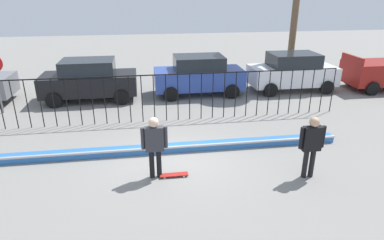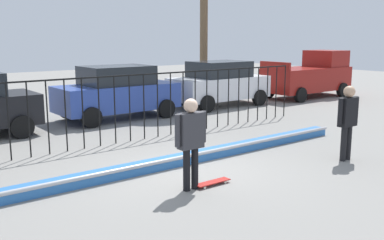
{
  "view_description": "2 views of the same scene",
  "coord_description": "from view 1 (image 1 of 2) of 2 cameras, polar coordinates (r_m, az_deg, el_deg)",
  "views": [
    {
      "loc": [
        -0.85,
        -9.17,
        4.96
      ],
      "look_at": [
        0.69,
        1.05,
        0.85
      ],
      "focal_mm": 31.31,
      "sensor_mm": 36.0,
      "label": 1
    },
    {
      "loc": [
        -5.61,
        -7.44,
        2.93
      ],
      "look_at": [
        0.97,
        1.09,
        0.88
      ],
      "focal_mm": 41.32,
      "sensor_mm": 36.0,
      "label": 2
    }
  ],
  "objects": [
    {
      "name": "ground_plane",
      "position": [
        10.46,
        -2.9,
        -6.66
      ],
      "size": [
        60.0,
        60.0,
        0.0
      ],
      "primitive_type": "plane",
      "color": "gray"
    },
    {
      "name": "bowl_coping_ledge",
      "position": [
        10.89,
        -3.21,
        -4.75
      ],
      "size": [
        11.0,
        0.4,
        0.27
      ],
      "color": "#2D6BB7",
      "rests_on": "ground"
    },
    {
      "name": "perimeter_fence",
      "position": [
        13.07,
        -4.48,
        4.67
      ],
      "size": [
        14.04,
        0.04,
        1.89
      ],
      "color": "black",
      "rests_on": "ground"
    },
    {
      "name": "skateboarder",
      "position": [
        9.1,
        -6.41,
        -3.79
      ],
      "size": [
        0.72,
        0.27,
        1.78
      ],
      "rotation": [
        0.0,
        0.0,
        0.1
      ],
      "color": "black",
      "rests_on": "ground"
    },
    {
      "name": "skateboard",
      "position": [
        9.54,
        -3.09,
        -9.27
      ],
      "size": [
        0.8,
        0.2,
        0.07
      ],
      "rotation": [
        0.0,
        0.0,
        -0.13
      ],
      "color": "#A51E19",
      "rests_on": "ground"
    },
    {
      "name": "camera_operator",
      "position": [
        9.61,
        19.71,
        -3.54
      ],
      "size": [
        0.72,
        0.27,
        1.79
      ],
      "rotation": [
        0.0,
        0.0,
        2.79
      ],
      "color": "black",
      "rests_on": "ground"
    },
    {
      "name": "parked_car_black",
      "position": [
        16.34,
        -17.09,
        6.59
      ],
      "size": [
        4.3,
        2.12,
        1.9
      ],
      "rotation": [
        0.0,
        0.0,
        -0.0
      ],
      "color": "black",
      "rests_on": "ground"
    },
    {
      "name": "parked_car_blue",
      "position": [
        16.53,
        1.15,
        7.71
      ],
      "size": [
        4.3,
        2.12,
        1.9
      ],
      "rotation": [
        0.0,
        0.0,
        0.01
      ],
      "color": "#2D479E",
      "rests_on": "ground"
    },
    {
      "name": "parked_car_white",
      "position": [
        17.94,
        16.7,
        7.92
      ],
      "size": [
        4.3,
        2.12,
        1.9
      ],
      "rotation": [
        0.0,
        0.0,
        -0.04
      ],
      "color": "silver",
      "rests_on": "ground"
    }
  ]
}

